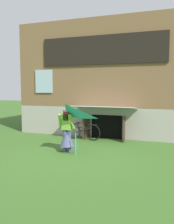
# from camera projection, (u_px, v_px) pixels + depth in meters

# --- Properties ---
(ground_plane) EXTENTS (60.00, 60.00, 0.00)m
(ground_plane) POSITION_uv_depth(u_px,v_px,m) (76.00, 155.00, 8.13)
(ground_plane) COLOR #386023
(log_house) EXTENTS (8.49, 5.73, 5.38)m
(log_house) POSITION_uv_depth(u_px,v_px,m) (114.00, 80.00, 12.83)
(log_house) COLOR #9E998E
(log_house) RESTS_ON ground_plane
(person) EXTENTS (0.61, 0.52, 1.58)m
(person) POSITION_uv_depth(u_px,v_px,m) (67.00, 134.00, 8.44)
(person) COLOR #474C75
(person) RESTS_ON ground_plane
(kite) EXTENTS (1.26, 1.32, 1.57)m
(kite) POSITION_uv_depth(u_px,v_px,m) (65.00, 119.00, 7.72)
(kite) COLOR #2DB2CC
(kite) RESTS_ON ground_plane
(bicycle_black) EXTENTS (1.64, 0.21, 0.75)m
(bicycle_black) POSITION_uv_depth(u_px,v_px,m) (83.00, 131.00, 10.54)
(bicycle_black) COLOR black
(bicycle_black) RESTS_ON ground_plane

